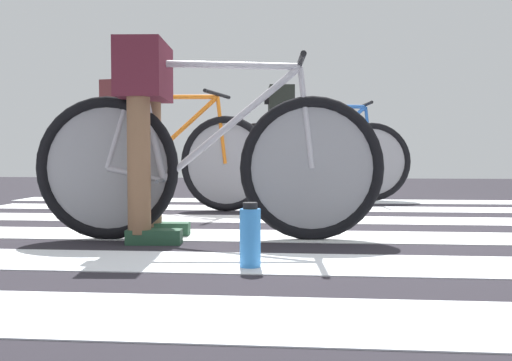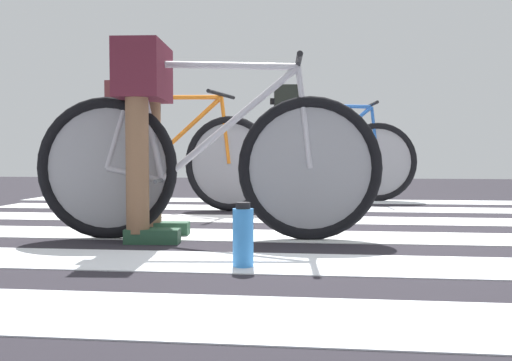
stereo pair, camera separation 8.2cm
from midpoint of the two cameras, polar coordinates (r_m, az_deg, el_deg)
name	(u,v)px [view 2 (the right image)]	position (r m, az deg, el deg)	size (l,w,h in m)	color
ground	(303,228)	(3.43, 5.31, -4.74)	(18.00, 14.00, 0.02)	#242128
crosswalk_markings	(306,227)	(3.40, 5.69, -4.61)	(5.37, 4.23, 0.00)	silver
bicycle_1_of_3	(207,163)	(2.88, -4.09, 1.76)	(1.74, 0.52, 0.93)	black
cyclist_1_of_3	(145,113)	(2.94, -10.17, 6.57)	(0.34, 0.42, 0.98)	brown
bicycle_2_of_3	(167,160)	(4.53, -8.27, 2.04)	(1.71, 0.56, 0.93)	black
cyclist_2_of_3	(132,127)	(4.68, -11.72, 5.19)	(0.38, 0.45, 0.99)	brown
bicycle_3_of_3	(321,159)	(5.27, 6.91, 2.12)	(1.73, 0.52, 0.93)	black
cyclist_3_of_3	(287,128)	(5.25, 3.54, 5.25)	(0.35, 0.43, 1.04)	beige
water_bottle	(243,236)	(2.18, -0.21, -5.57)	(0.08, 0.08, 0.25)	#3584D7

